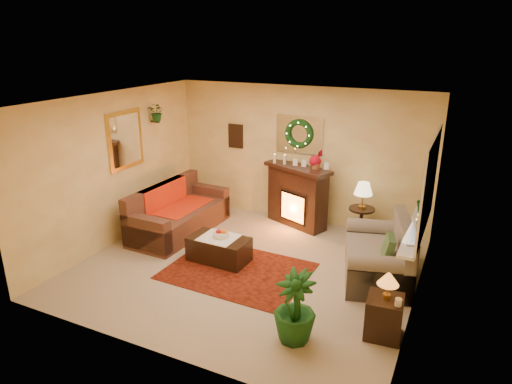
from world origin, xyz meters
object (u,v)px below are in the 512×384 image
at_px(fireplace, 297,197).
at_px(end_table_square, 384,316).
at_px(side_table_round, 361,222).
at_px(sofa, 180,210).
at_px(loveseat, 377,251).
at_px(coffee_table, 219,249).

xyz_separation_m(fireplace, end_table_square, (2.17, -2.78, -0.28)).
relative_size(side_table_round, end_table_square, 1.14).
bearing_deg(end_table_square, sofa, 159.18).
height_order(fireplace, side_table_round, fireplace).
xyz_separation_m(fireplace, side_table_round, (1.26, -0.12, -0.23)).
height_order(loveseat, coffee_table, loveseat).
height_order(sofa, side_table_round, sofa).
distance_m(end_table_square, coffee_table, 2.89).
bearing_deg(fireplace, coffee_table, -85.25).
relative_size(sofa, side_table_round, 3.52).
bearing_deg(side_table_round, fireplace, 174.43).
bearing_deg(side_table_round, sofa, -159.55).
height_order(loveseat, end_table_square, loveseat).
distance_m(fireplace, side_table_round, 1.29).
height_order(side_table_round, coffee_table, side_table_round).
distance_m(fireplace, coffee_table, 2.06).
relative_size(sofa, loveseat, 1.33).
bearing_deg(fireplace, end_table_square, -30.38).
xyz_separation_m(fireplace, loveseat, (1.79, -1.37, -0.13)).
bearing_deg(end_table_square, side_table_round, 108.93).
bearing_deg(side_table_round, loveseat, -66.79).
distance_m(loveseat, end_table_square, 1.47).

